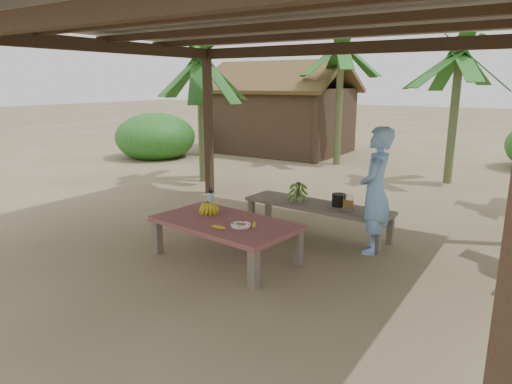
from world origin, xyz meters
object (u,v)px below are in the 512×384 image
Objects in this scene: bench at (317,208)px; water_flask at (211,200)px; work_table at (225,226)px; woman at (375,191)px; ripe_banana_bunch at (208,207)px; cooking_pot at (339,200)px; plate at (241,225)px.

water_flask is at bearing -126.42° from bench.
work_table is 1.16× the size of woman.
ripe_banana_bunch is 0.91× the size of water_flask.
bench is 1.59m from water_flask.
water_flask is (-1.01, -1.21, 0.23)m from bench.
cooking_pot reaches higher than bench.
bench is 1.66m from ripe_banana_bunch.
ripe_banana_bunch is 1.90m from cooking_pot.
woman is (1.47, 1.26, 0.39)m from work_table.
plate is (0.71, -0.26, -0.07)m from ripe_banana_bunch.
cooking_pot is at bearing 48.83° from ripe_banana_bunch.
ripe_banana_bunch is at bearing -67.76° from woman.
work_table is at bearing -117.82° from cooking_pot.
ripe_banana_bunch is 1.38× the size of cooking_pot.
cooking_pot is (1.25, 1.43, -0.05)m from ripe_banana_bunch.
plate is 0.88m from water_flask.
ripe_banana_bunch is 0.76m from plate.
water_flask reaches higher than plate.
woman reaches higher than bench.
woman is (1.95, 0.95, 0.20)m from water_flask.
water_flask is 1.52× the size of cooking_pot.
cooking_pot reaches higher than work_table.
water_flask is (-0.78, 0.40, 0.11)m from plate.
woman is at bearing 47.31° from work_table.
ripe_banana_bunch is 0.17× the size of woman.
woman reaches higher than work_table.
bench is 1.06m from woman.
plate is at bearing -94.81° from bench.
ripe_banana_bunch is at bearing 164.13° from work_table.
work_table is at bearing 163.68° from plate.
bench is at bearing 77.34° from work_table.
plate is (-0.23, -1.62, 0.12)m from bench.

